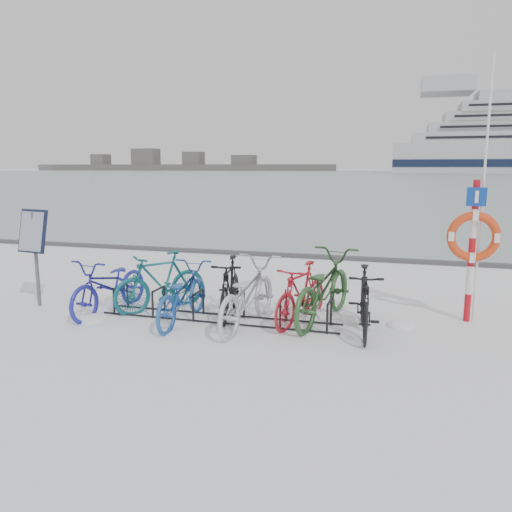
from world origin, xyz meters
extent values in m
plane|color=white|center=(0.00, 0.00, 0.00)|extent=(900.00, 900.00, 0.00)
cube|color=#9EAAB2|center=(0.00, 155.00, 0.01)|extent=(400.00, 298.00, 0.02)
cube|color=#3F3F42|center=(0.00, 5.90, 0.05)|extent=(400.00, 0.25, 0.10)
cylinder|color=black|center=(-1.80, -0.22, 0.22)|extent=(0.04, 0.04, 0.44)
cylinder|color=black|center=(-1.80, 0.22, 0.22)|extent=(0.04, 0.04, 0.44)
cylinder|color=black|center=(-1.80, 0.00, 0.44)|extent=(0.04, 0.44, 0.04)
cylinder|color=black|center=(-1.08, -0.22, 0.22)|extent=(0.04, 0.04, 0.44)
cylinder|color=black|center=(-1.08, 0.22, 0.22)|extent=(0.04, 0.04, 0.44)
cylinder|color=black|center=(-1.08, 0.00, 0.44)|extent=(0.04, 0.44, 0.04)
cylinder|color=black|center=(-0.36, -0.22, 0.22)|extent=(0.04, 0.04, 0.44)
cylinder|color=black|center=(-0.36, 0.22, 0.22)|extent=(0.04, 0.04, 0.44)
cylinder|color=black|center=(-0.36, 0.00, 0.44)|extent=(0.04, 0.44, 0.04)
cylinder|color=black|center=(0.36, -0.22, 0.22)|extent=(0.04, 0.04, 0.44)
cylinder|color=black|center=(0.36, 0.22, 0.22)|extent=(0.04, 0.04, 0.44)
cylinder|color=black|center=(0.36, 0.00, 0.44)|extent=(0.04, 0.44, 0.04)
cylinder|color=black|center=(1.08, -0.22, 0.22)|extent=(0.04, 0.04, 0.44)
cylinder|color=black|center=(1.08, 0.22, 0.22)|extent=(0.04, 0.04, 0.44)
cylinder|color=black|center=(1.08, 0.00, 0.44)|extent=(0.04, 0.44, 0.04)
cylinder|color=black|center=(1.80, -0.22, 0.22)|extent=(0.04, 0.04, 0.44)
cylinder|color=black|center=(1.80, 0.22, 0.22)|extent=(0.04, 0.04, 0.44)
cylinder|color=black|center=(1.80, 0.00, 0.44)|extent=(0.04, 0.44, 0.04)
cylinder|color=black|center=(0.00, -0.22, 0.02)|extent=(4.00, 0.03, 0.03)
cylinder|color=black|center=(0.00, 0.22, 0.02)|extent=(4.00, 0.03, 0.03)
cylinder|color=#595B5E|center=(-3.40, -0.09, 0.84)|extent=(0.07, 0.07, 1.68)
cube|color=black|center=(-3.40, -0.12, 1.36)|extent=(0.61, 0.30, 0.76)
cube|color=#8C99AD|center=(-3.40, -0.16, 1.36)|extent=(0.54, 0.23, 0.68)
cylinder|color=#B30E18|center=(3.89, 1.03, 0.23)|extent=(0.10, 0.10, 0.45)
cylinder|color=silver|center=(3.89, 1.03, 0.68)|extent=(0.10, 0.10, 0.45)
cylinder|color=#B30E18|center=(3.89, 1.03, 1.14)|extent=(0.10, 0.10, 0.45)
cylinder|color=silver|center=(3.89, 1.03, 1.59)|extent=(0.10, 0.10, 0.45)
cylinder|color=#B30E18|center=(3.89, 1.03, 2.04)|extent=(0.10, 0.10, 0.45)
torus|color=red|center=(3.89, 0.94, 1.39)|extent=(0.79, 0.13, 0.79)
cube|color=#0D3494|center=(3.89, 0.95, 2.01)|extent=(0.29, 0.03, 0.29)
cylinder|color=silver|center=(4.00, 1.08, 2.06)|extent=(0.04, 0.04, 4.13)
cube|color=silver|center=(17.82, 193.00, 30.95)|extent=(17.68, 17.68, 5.31)
cube|color=#474747|center=(-120.00, 260.00, 1.75)|extent=(180.00, 12.00, 3.50)
cube|color=#474747|center=(-150.00, 260.00, 5.50)|extent=(24.00, 10.00, 8.00)
cube|color=#474747|center=(-90.00, 260.00, 5.00)|extent=(20.00, 10.00, 6.00)
imported|color=#212298|center=(-1.95, -0.07, 0.50)|extent=(0.90, 1.99, 1.01)
imported|color=#125562|center=(-1.19, 0.31, 0.53)|extent=(1.44, 1.70, 1.05)
imported|color=#1E4E9D|center=(-0.54, -0.24, 0.48)|extent=(0.66, 1.85, 0.97)
imported|color=black|center=(0.11, 0.26, 0.51)|extent=(0.73, 1.75, 1.02)
imported|color=silver|center=(0.53, -0.16, 0.54)|extent=(0.93, 2.14, 1.09)
imported|color=#AF1825|center=(1.32, 0.21, 0.50)|extent=(0.94, 1.73, 1.00)
imported|color=#2A5228|center=(1.63, 0.43, 0.58)|extent=(1.24, 2.34, 1.17)
imported|color=black|center=(2.32, -0.01, 0.52)|extent=(0.66, 1.76, 1.03)
ellipsoid|color=white|center=(-2.03, -0.56, 0.00)|extent=(0.53, 0.53, 0.18)
ellipsoid|color=white|center=(-2.66, 0.37, 0.00)|extent=(0.41, 0.41, 0.14)
ellipsoid|color=white|center=(2.86, 0.46, 0.00)|extent=(0.43, 0.43, 0.15)
ellipsoid|color=white|center=(1.42, 0.68, 0.00)|extent=(0.53, 0.53, 0.19)
ellipsoid|color=white|center=(0.81, 0.61, 0.00)|extent=(0.40, 0.40, 0.14)
camera|label=1|loc=(2.73, -7.39, 2.48)|focal=35.00mm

